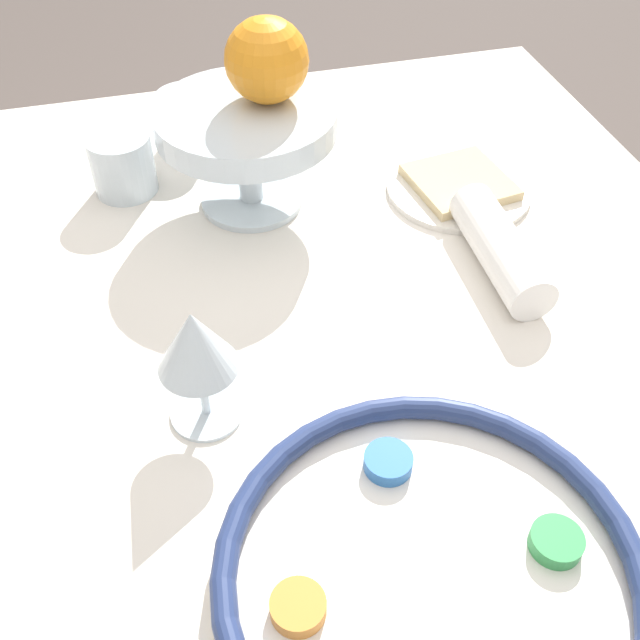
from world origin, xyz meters
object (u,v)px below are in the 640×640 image
(napkin_roll, at_px, (500,249))
(cup_far, at_px, (122,164))
(bread_plate, at_px, (459,186))
(cup_mid, at_px, (188,121))
(seder_plate, at_px, (431,575))
(wine_glass, at_px, (196,346))
(fruit_stand, at_px, (247,130))
(orange_fruit, at_px, (267,60))

(napkin_roll, xyz_separation_m, cup_far, (0.25, 0.38, 0.01))
(bread_plate, distance_m, cup_mid, 0.36)
(seder_plate, distance_m, cup_far, 0.61)
(cup_mid, bearing_deg, wine_glass, 174.14)
(napkin_roll, bearing_deg, seder_plate, 148.35)
(fruit_stand, xyz_separation_m, cup_mid, (0.15, 0.05, -0.06))
(bread_plate, bearing_deg, cup_mid, 58.31)
(bread_plate, relative_size, napkin_roll, 1.01)
(seder_plate, xyz_separation_m, wine_glass, (0.20, 0.14, 0.08))
(fruit_stand, relative_size, cup_mid, 2.68)
(seder_plate, distance_m, cup_mid, 0.67)
(wine_glass, xyz_separation_m, napkin_roll, (0.12, -0.34, -0.06))
(seder_plate, relative_size, cup_far, 4.27)
(napkin_roll, bearing_deg, fruit_stand, 51.96)
(orange_fruit, distance_m, cup_mid, 0.21)
(napkin_roll, height_order, cup_mid, cup_mid)
(seder_plate, distance_m, fruit_stand, 0.52)
(fruit_stand, bearing_deg, napkin_roll, -128.04)
(bread_plate, xyz_separation_m, cup_mid, (0.19, 0.31, 0.03))
(fruit_stand, height_order, orange_fruit, orange_fruit)
(wine_glass, distance_m, cup_mid, 0.46)
(cup_mid, height_order, cup_far, same)
(orange_fruit, bearing_deg, napkin_roll, -133.58)
(bread_plate, relative_size, cup_far, 2.31)
(seder_plate, relative_size, cup_mid, 4.27)
(seder_plate, xyz_separation_m, bread_plate, (0.47, -0.21, -0.01))
(wine_glass, height_order, bread_plate, wine_glass)
(wine_glass, distance_m, cup_far, 0.38)
(napkin_roll, xyz_separation_m, cup_mid, (0.33, 0.29, 0.01))
(seder_plate, distance_m, orange_fruit, 0.55)
(wine_glass, xyz_separation_m, fruit_stand, (0.31, -0.10, 0.01))
(napkin_roll, distance_m, cup_mid, 0.44)
(seder_plate, xyz_separation_m, cup_mid, (0.66, 0.09, 0.02))
(fruit_stand, xyz_separation_m, napkin_roll, (-0.19, -0.24, -0.07))
(fruit_stand, bearing_deg, bread_plate, -99.39)
(orange_fruit, xyz_separation_m, bread_plate, (-0.05, -0.22, -0.16))
(seder_plate, height_order, cup_far, cup_far)
(orange_fruit, bearing_deg, seder_plate, -179.15)
(fruit_stand, height_order, napkin_roll, fruit_stand)
(seder_plate, bearing_deg, orange_fruit, 0.85)
(orange_fruit, xyz_separation_m, cup_mid, (0.14, 0.08, -0.14))
(wine_glass, distance_m, orange_fruit, 0.36)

